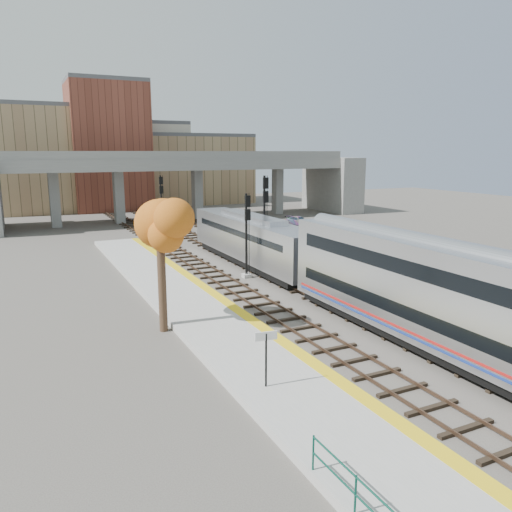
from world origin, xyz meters
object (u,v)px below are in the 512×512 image
locomotive (252,239)px  signal_mast_mid (265,218)px  car_a (314,234)px  car_b (281,227)px  signal_mast_far (162,205)px  signal_mast_near (247,238)px  tree (160,222)px  car_c (299,221)px  coach (475,308)px

locomotive → signal_mast_mid: (2.00, 1.60, 1.47)m
car_a → car_b: bearing=102.0°
signal_mast_mid → signal_mast_far: signal_mast_mid is taller
signal_mast_far → car_b: 14.37m
signal_mast_near → car_b: size_ratio=1.98×
locomotive → car_b: locomotive is taller
signal_mast_mid → tree: (-12.93, -13.63, 2.14)m
locomotive → car_c: size_ratio=4.99×
car_c → signal_mast_mid: bearing=-147.3°
signal_mast_mid → car_b: signal_mast_mid is taller
car_a → car_b: (-0.47, 6.68, -0.07)m
car_b → car_c: bearing=1.7°
signal_mast_mid → car_c: bearing=51.4°
signal_mast_far → locomotive: bearing=-84.1°
signal_mast_near → signal_mast_far: signal_mast_far is taller
signal_mast_near → locomotive: bearing=59.4°
locomotive → coach: bearing=-90.0°
locomotive → tree: (-10.93, -12.03, 3.61)m
coach → signal_mast_mid: (2.00, 24.20, 0.95)m
signal_mast_far → tree: tree is taller
car_b → locomotive: bearing=-161.6°
coach → car_c: (15.57, 41.19, -2.20)m
locomotive → car_a: 14.39m
signal_mast_mid → signal_mast_far: bearing=102.4°
signal_mast_mid → car_c: size_ratio=1.95×
locomotive → signal_mast_far: 20.42m
signal_mast_far → car_b: size_ratio=2.08×
tree → car_b: size_ratio=2.45×
coach → tree: bearing=135.9°
coach → signal_mast_mid: size_ratio=3.37×
signal_mast_far → tree: (-8.83, -32.32, 2.61)m
signal_mast_mid → car_a: 12.14m
coach → signal_mast_near: signal_mast_near is taller
signal_mast_far → tree: bearing=-105.3°
car_c → coach: bearing=-129.4°
coach → locomotive: bearing=90.0°
tree → car_c: 40.83m
tree → car_a: (22.45, 20.50, -5.25)m
tree → car_a: tree is taller
car_a → car_c: 10.89m
locomotive → coach: 22.61m
signal_mast_near → car_a: bearing=41.4°
signal_mast_near → signal_mast_mid: signal_mast_mid is taller
signal_mast_mid → car_a: bearing=35.8°
tree → car_b: tree is taller
signal_mast_far → car_c: signal_mast_far is taller
car_a → car_c: bearing=76.1°
coach → signal_mast_near: size_ratio=3.90×
coach → tree: 15.52m
car_a → coach: bearing=-102.4°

